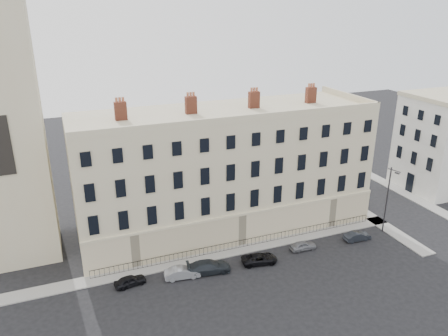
{
  "coord_description": "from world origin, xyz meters",
  "views": [
    {
      "loc": [
        -24.56,
        -35.43,
        26.97
      ],
      "look_at": [
        -6.7,
        10.0,
        8.5
      ],
      "focal_mm": 35.0,
      "sensor_mm": 36.0,
      "label": 1
    }
  ],
  "objects_px": {
    "car_f": "(357,236)",
    "car_e": "(303,246)",
    "car_c": "(209,267)",
    "car_b": "(182,273)",
    "car_a": "(130,281)",
    "car_d": "(260,259)",
    "streetlamp": "(388,197)"
  },
  "relations": [
    {
      "from": "car_d",
      "to": "car_e",
      "type": "xyz_separation_m",
      "value": [
        5.96,
        0.7,
        -0.01
      ]
    },
    {
      "from": "car_c",
      "to": "car_f",
      "type": "distance_m",
      "value": 19.01
    },
    {
      "from": "car_c",
      "to": "car_e",
      "type": "relative_size",
      "value": 1.49
    },
    {
      "from": "car_e",
      "to": "car_b",
      "type": "bearing_deg",
      "value": 93.04
    },
    {
      "from": "streetlamp",
      "to": "car_e",
      "type": "bearing_deg",
      "value": 163.74
    },
    {
      "from": "car_c",
      "to": "car_f",
      "type": "bearing_deg",
      "value": -83.08
    },
    {
      "from": "car_a",
      "to": "car_f",
      "type": "height_order",
      "value": "car_f"
    },
    {
      "from": "car_c",
      "to": "car_e",
      "type": "height_order",
      "value": "car_c"
    },
    {
      "from": "car_a",
      "to": "car_b",
      "type": "distance_m",
      "value": 5.36
    },
    {
      "from": "car_c",
      "to": "car_a",
      "type": "bearing_deg",
      "value": 92.42
    },
    {
      "from": "car_b",
      "to": "car_f",
      "type": "bearing_deg",
      "value": -84.16
    },
    {
      "from": "car_e",
      "to": "streetlamp",
      "type": "xyz_separation_m",
      "value": [
        11.61,
        0.01,
        4.25
      ]
    },
    {
      "from": "car_a",
      "to": "streetlamp",
      "type": "distance_m",
      "value": 31.88
    },
    {
      "from": "streetlamp",
      "to": "car_d",
      "type": "bearing_deg",
      "value": 166.0
    },
    {
      "from": "car_a",
      "to": "car_d",
      "type": "distance_m",
      "value": 14.08
    },
    {
      "from": "car_e",
      "to": "streetlamp",
      "type": "bearing_deg",
      "value": -87.74
    },
    {
      "from": "car_d",
      "to": "car_f",
      "type": "height_order",
      "value": "car_d"
    },
    {
      "from": "car_e",
      "to": "car_f",
      "type": "height_order",
      "value": "car_f"
    },
    {
      "from": "car_e",
      "to": "car_a",
      "type": "bearing_deg",
      "value": 90.92
    },
    {
      "from": "car_b",
      "to": "car_c",
      "type": "height_order",
      "value": "car_c"
    },
    {
      "from": "car_a",
      "to": "streetlamp",
      "type": "relative_size",
      "value": 0.37
    },
    {
      "from": "car_b",
      "to": "car_d",
      "type": "height_order",
      "value": "car_b"
    },
    {
      "from": "car_f",
      "to": "car_e",
      "type": "bearing_deg",
      "value": 88.87
    },
    {
      "from": "car_a",
      "to": "car_b",
      "type": "bearing_deg",
      "value": -105.49
    },
    {
      "from": "car_b",
      "to": "car_c",
      "type": "relative_size",
      "value": 0.79
    },
    {
      "from": "car_d",
      "to": "streetlamp",
      "type": "xyz_separation_m",
      "value": [
        17.56,
        0.7,
        4.23
      ]
    },
    {
      "from": "car_b",
      "to": "streetlamp",
      "type": "bearing_deg",
      "value": -82.85
    },
    {
      "from": "car_f",
      "to": "car_d",
      "type": "bearing_deg",
      "value": 93.78
    },
    {
      "from": "car_c",
      "to": "streetlamp",
      "type": "xyz_separation_m",
      "value": [
        23.38,
        0.3,
        4.1
      ]
    },
    {
      "from": "car_e",
      "to": "car_f",
      "type": "distance_m",
      "value": 7.26
    },
    {
      "from": "car_a",
      "to": "car_c",
      "type": "bearing_deg",
      "value": -103.59
    },
    {
      "from": "car_c",
      "to": "car_e",
      "type": "bearing_deg",
      "value": -80.95
    }
  ]
}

